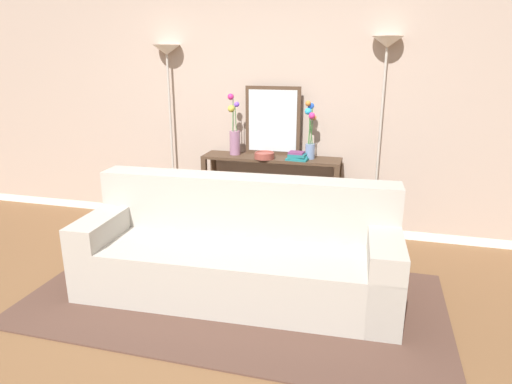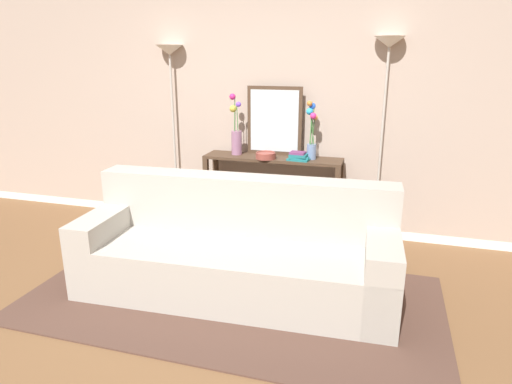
% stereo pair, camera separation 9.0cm
% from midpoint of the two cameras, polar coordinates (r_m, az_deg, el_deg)
% --- Properties ---
extents(ground_plane, '(16.00, 16.00, 0.02)m').
position_cam_midpoint_polar(ground_plane, '(3.22, -11.88, -17.73)').
color(ground_plane, brown).
extents(back_wall, '(12.00, 0.15, 2.67)m').
position_cam_midpoint_polar(back_wall, '(4.77, -0.69, 11.24)').
color(back_wall, white).
rests_on(back_wall, ground).
extents(area_rug, '(3.14, 1.61, 0.01)m').
position_cam_midpoint_polar(area_rug, '(3.56, -3.60, -13.43)').
color(area_rug, '#51382D').
rests_on(area_rug, ground).
extents(couch, '(2.46, 0.96, 0.88)m').
position_cam_midpoint_polar(couch, '(3.55, -2.91, -7.84)').
color(couch, '#ADA89E').
rests_on(couch, ground).
extents(console_table, '(1.39, 0.32, 0.83)m').
position_cam_midpoint_polar(console_table, '(4.56, 1.35, 1.25)').
color(console_table, '#473323').
rests_on(console_table, ground).
extents(floor_lamp_left, '(0.28, 0.28, 1.91)m').
position_cam_midpoint_polar(floor_lamp_left, '(4.93, -11.59, 13.09)').
color(floor_lamp_left, '#B7B2A8').
rests_on(floor_lamp_left, ground).
extents(floor_lamp_right, '(0.28, 0.28, 1.97)m').
position_cam_midpoint_polar(floor_lamp_right, '(4.42, 15.38, 13.05)').
color(floor_lamp_right, '#B7B2A8').
rests_on(floor_lamp_right, ground).
extents(wall_mirror, '(0.56, 0.02, 0.68)m').
position_cam_midpoint_polar(wall_mirror, '(4.57, 1.56, 9.03)').
color(wall_mirror, '#473323').
rests_on(wall_mirror, console_table).
extents(vase_tall_flowers, '(0.13, 0.11, 0.61)m').
position_cam_midpoint_polar(vase_tall_flowers, '(4.58, -3.34, 7.31)').
color(vase_tall_flowers, gray).
rests_on(vase_tall_flowers, console_table).
extents(vase_short_flowers, '(0.11, 0.13, 0.56)m').
position_cam_midpoint_polar(vase_short_flowers, '(4.40, 6.32, 7.46)').
color(vase_short_flowers, '#6B84AD').
rests_on(vase_short_flowers, console_table).
extents(fruit_bowl, '(0.20, 0.20, 0.06)m').
position_cam_midpoint_polar(fruit_bowl, '(4.42, 0.49, 4.69)').
color(fruit_bowl, brown).
rests_on(fruit_bowl, console_table).
extents(book_stack, '(0.22, 0.17, 0.08)m').
position_cam_midpoint_polar(book_stack, '(4.37, 4.68, 4.54)').
color(book_stack, '#1E7075').
rests_on(book_stack, console_table).
extents(book_row_under_console, '(0.26, 0.17, 0.13)m').
position_cam_midpoint_polar(book_row_under_console, '(4.84, -3.78, -4.20)').
color(book_row_under_console, gold).
rests_on(book_row_under_console, ground).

